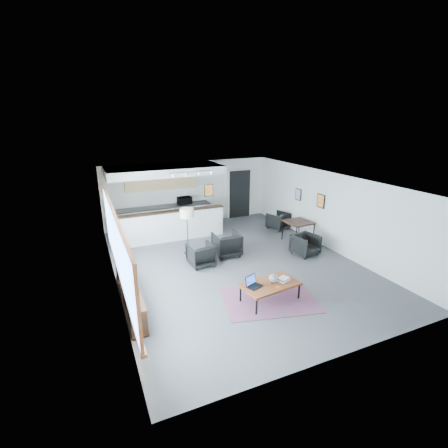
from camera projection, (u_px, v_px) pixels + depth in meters
name	position (u px, v px, depth m)	size (l,w,h in m)	color
room	(235.00, 224.00, 9.64)	(7.02, 9.02, 2.62)	#4B4B4D
window	(117.00, 248.00, 7.49)	(0.10, 5.95, 1.66)	#8CBFFF
console	(130.00, 292.00, 7.78)	(0.35, 3.00, 0.80)	black
kitchenette	(165.00, 198.00, 12.38)	(4.20, 1.96, 2.60)	white
doorway	(239.00, 193.00, 14.42)	(1.10, 0.12, 2.15)	black
track_light	(192.00, 173.00, 10.94)	(1.60, 0.07, 0.15)	silver
wall_art_lower	(321.00, 201.00, 11.22)	(0.03, 0.38, 0.48)	black
wall_art_upper	(298.00, 195.00, 12.37)	(0.03, 0.34, 0.44)	black
kilim_rug	(270.00, 300.00, 8.05)	(2.56, 2.03, 0.01)	#64364E
coffee_table	(270.00, 285.00, 7.91)	(1.51, 0.95, 0.46)	brown
laptop	(253.00, 283.00, 7.77)	(0.44, 0.40, 0.25)	black
ceramic_pot	(273.00, 278.00, 7.91)	(0.23, 0.23, 0.23)	gray
book_stack	(283.00, 279.00, 8.03)	(0.35, 0.32, 0.09)	silver
coaster	(278.00, 287.00, 7.72)	(0.13, 0.13, 0.01)	#E5590C
armchair_left	(201.00, 254.00, 9.82)	(0.73, 0.69, 0.75)	black
armchair_right	(227.00, 243.00, 10.54)	(0.81, 0.76, 0.83)	black
floor_lamp	(187.00, 215.00, 10.37)	(0.48, 0.48, 1.55)	black
dining_table	(298.00, 223.00, 11.65)	(0.95, 0.95, 0.75)	black
dining_chair_near	(305.00, 245.00, 10.61)	(0.63, 0.59, 0.64)	black
dining_chair_far	(278.00, 221.00, 13.05)	(0.62, 0.58, 0.64)	black
microwave	(184.00, 200.00, 13.18)	(0.53, 0.29, 0.36)	black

